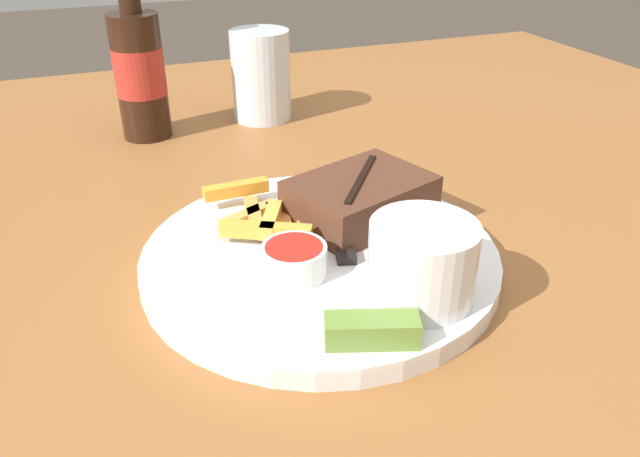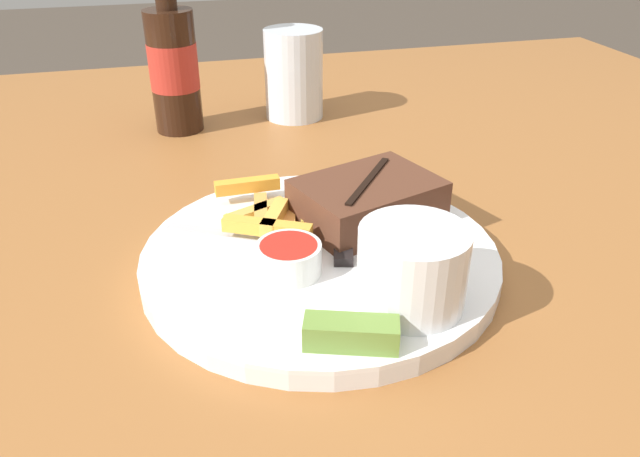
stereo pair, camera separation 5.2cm
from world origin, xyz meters
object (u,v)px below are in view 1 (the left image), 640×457
steak_portion (360,199)px  knife_utensil (337,224)px  dinner_plate (320,258)px  pickle_spear (372,330)px  dipping_sauce_cup (294,259)px  drinking_glass (261,76)px  beer_bottle (139,68)px  coleslaw_cup (422,258)px  fork_utensil (229,241)px

steak_portion → knife_utensil: steak_portion is taller
dinner_plate → pickle_spear: bearing=-95.3°
dipping_sauce_cup → drinking_glass: bearing=76.8°
dinner_plate → drinking_glass: bearing=80.5°
beer_bottle → steak_portion: bearing=-66.0°
coleslaw_cup → dipping_sauce_cup: (-0.08, 0.06, -0.02)m
dinner_plate → steak_portion: 0.07m
dinner_plate → dipping_sauce_cup: dipping_sauce_cup is taller
pickle_spear → dinner_plate: bearing=84.7°
beer_bottle → pickle_spear: bearing=-80.6°
dipping_sauce_cup → knife_utensil: 0.09m
steak_portion → pickle_spear: (-0.07, -0.17, -0.01)m
fork_utensil → knife_utensil: (0.10, -0.01, 0.00)m
fork_utensil → drinking_glass: 0.37m
beer_bottle → fork_utensil: bearing=-85.8°
beer_bottle → drinking_glass: size_ratio=2.07×
dipping_sauce_cup → dinner_plate: bearing=40.7°
coleslaw_cup → beer_bottle: bearing=106.7°
coleslaw_cup → fork_utensil: bearing=131.5°
coleslaw_cup → drinking_glass: (0.02, 0.48, 0.01)m
pickle_spear → knife_utensil: 0.16m
dipping_sauce_cup → fork_utensil: dipping_sauce_cup is taller
dinner_plate → beer_bottle: beer_bottle is taller
fork_utensil → beer_bottle: bearing=123.1°
steak_portion → beer_bottle: (-0.15, 0.34, 0.05)m
dinner_plate → steak_portion: bearing=35.3°
coleslaw_cup → pickle_spear: bearing=-148.1°
fork_utensil → drinking_glass: bearing=97.7°
fork_utensil → steak_portion: bearing=28.9°
drinking_glass → pickle_spear: bearing=-98.4°
fork_utensil → knife_utensil: size_ratio=0.75×
knife_utensil → drinking_glass: bearing=9.7°
coleslaw_cup → steak_portion: bearing=85.7°
coleslaw_cup → pickle_spear: 0.07m
steak_portion → fork_utensil: steak_portion is taller
pickle_spear → fork_utensil: bearing=109.5°
coleslaw_cup → dinner_plate: bearing=116.3°
knife_utensil → pickle_spear: bearing=-179.0°
steak_portion → coleslaw_cup: bearing=-94.3°
drinking_glass → beer_bottle: bearing=-176.0°
dinner_plate → fork_utensil: bearing=151.0°
dipping_sauce_cup → coleslaw_cup: bearing=-38.9°
dipping_sauce_cup → fork_utensil: size_ratio=0.43×
dinner_plate → pickle_spear: (-0.01, -0.13, 0.02)m
dipping_sauce_cup → drinking_glass: (0.10, 0.41, 0.03)m
steak_portion → fork_utensil: (-0.13, 0.00, -0.02)m
steak_portion → pickle_spear: steak_portion is taller
beer_bottle → drinking_glass: beer_bottle is taller
pickle_spear → steak_portion: bearing=68.1°
coleslaw_cup → knife_utensil: (-0.02, 0.12, -0.03)m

